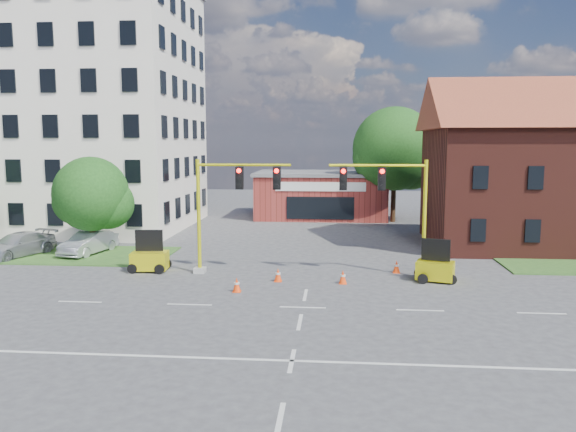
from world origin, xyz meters
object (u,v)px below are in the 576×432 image
object	(u,v)px
trailer_west	(150,259)
pickup_white	(505,239)
signal_mast_west	(229,202)
trailer_east	(435,269)
signal_mast_east	(393,203)

from	to	relation	value
trailer_west	pickup_white	distance (m)	22.71
signal_mast_west	trailer_east	xyz separation A→B (m)	(10.86, -0.77, -3.26)
trailer_west	signal_mast_east	bearing A→B (deg)	-6.42
trailer_west	trailer_east	bearing A→B (deg)	-9.17
signal_mast_west	pickup_white	distance (m)	18.88
signal_mast_west	signal_mast_east	size ratio (longest dim) A/B	1.00
trailer_east	pickup_white	world-z (taller)	trailer_east
signal_mast_east	pickup_white	xyz separation A→B (m)	(8.13, 7.94, -3.16)
signal_mast_east	trailer_west	size ratio (longest dim) A/B	2.81
signal_mast_west	trailer_west	bearing A→B (deg)	177.53
trailer_east	pickup_white	bearing A→B (deg)	72.95
signal_mast_east	pickup_white	world-z (taller)	signal_mast_east
trailer_west	trailer_east	xyz separation A→B (m)	(15.37, -0.97, -0.03)
signal_mast_west	signal_mast_east	distance (m)	8.71
trailer_west	trailer_east	world-z (taller)	trailer_west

